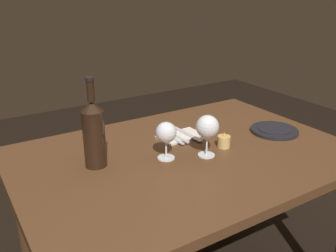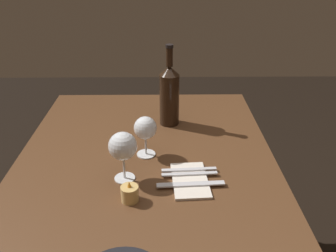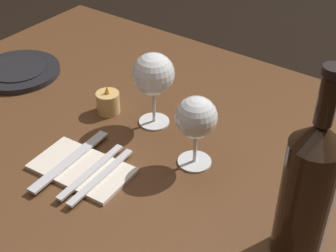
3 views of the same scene
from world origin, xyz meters
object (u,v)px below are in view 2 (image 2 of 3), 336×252
Objects in this scene: table_knife at (191,184)px; folded_napkin at (190,180)px; wine_glass_right at (123,147)px; fork_inner at (190,174)px; votive_candle at (130,194)px; wine_glass_left at (147,129)px; wine_bottle at (169,94)px; fork_outer at (189,169)px.

folded_napkin is at bearing 180.00° from table_knife.
wine_glass_right reaches higher than fork_inner.
folded_napkin is 0.03m from table_knife.
wine_glass_right is 0.15m from votive_candle.
wine_glass_right reaches higher than wine_glass_left.
wine_glass_right is 0.50× the size of wine_bottle.
votive_candle is 0.37× the size of fork_inner.
wine_glass_left reaches higher than table_knife.
wine_glass_right is 0.91× the size of fork_outer.
fork_inner is 0.02m from fork_outer.
table_knife is at bearing 0.00° from fork_inner.
wine_glass_left is at bearing -18.22° from wine_bottle.
wine_bottle reaches higher than votive_candle.
wine_glass_left is at bearing 155.37° from wine_glass_right.
fork_outer is at bearing 51.66° from wine_glass_left.
fork_inner is (0.14, 0.14, -0.09)m from wine_glass_left.
wine_bottle reaches higher than table_knife.
wine_glass_right is 0.24m from table_knife.
wine_bottle is at bearing 161.78° from wine_glass_left.
fork_outer and table_knife have the same top height.
folded_napkin is 0.93× the size of table_knife.
folded_napkin is at bearing 41.09° from wine_glass_left.
wine_glass_left is 0.81× the size of fork_inner.
fork_inner is 0.06m from table_knife.
wine_glass_right is 0.91× the size of fork_inner.
wine_glass_right is at bearing -80.70° from fork_outer.
wine_bottle is (-0.25, 0.08, 0.03)m from wine_glass_left.
fork_outer is (-0.14, 0.18, -0.01)m from votive_candle.
wine_glass_left is 0.81× the size of fork_outer.
wine_bottle is at bearing 166.25° from votive_candle.
wine_bottle is 0.38m from fork_outer.
wine_glass_left reaches higher than fork_inner.
votive_candle is (0.11, 0.03, -0.09)m from wine_glass_right.
fork_inner is at bearing 92.46° from wine_glass_right.
wine_bottle is at bearing -171.79° from folded_napkin.
wine_glass_right is at bearing -166.70° from votive_candle.
wine_bottle is 1.57× the size of table_knife.
wine_glass_right is at bearing -94.45° from folded_napkin.
wine_bottle is at bearing -171.27° from fork_inner.
table_knife is (0.19, 0.14, -0.09)m from wine_glass_left.
votive_candle is at bearing -63.17° from folded_napkin.
wine_bottle reaches higher than fork_outer.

